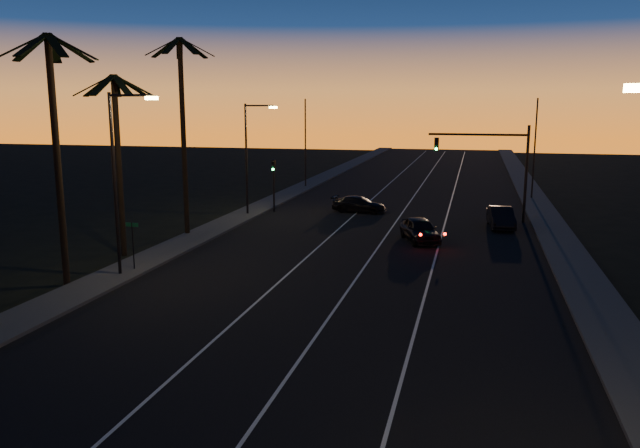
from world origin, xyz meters
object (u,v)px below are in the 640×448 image
(cross_car, at_px, (359,204))
(right_car, at_px, (501,218))
(lead_car, at_px, (420,230))
(signal_mast, at_px, (493,156))

(cross_car, bearing_deg, right_car, -20.34)
(right_car, bearing_deg, cross_car, 159.66)
(right_car, bearing_deg, lead_car, -131.66)
(signal_mast, height_order, cross_car, signal_mast)
(lead_car, height_order, right_car, lead_car)
(right_car, height_order, cross_car, right_car)
(signal_mast, bearing_deg, lead_car, -118.15)
(signal_mast, xyz_separation_m, lead_car, (-4.38, -8.19, -4.03))
(lead_car, relative_size, right_car, 1.13)
(lead_car, height_order, cross_car, lead_car)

